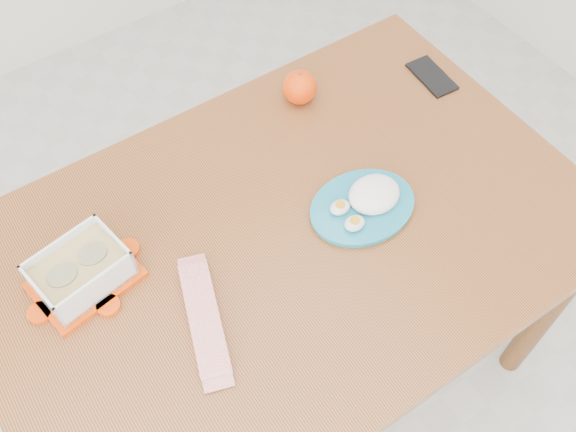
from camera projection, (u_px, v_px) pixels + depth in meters
ground at (276, 389)px, 1.90m from camera, size 3.50×3.50×0.00m
dining_table at (288, 256)px, 1.40m from camera, size 1.27×0.85×0.75m
food_container at (81, 271)px, 1.22m from camera, size 0.22×0.18×0.08m
orange_fruit at (300, 87)px, 1.50m from camera, size 0.08×0.08×0.08m
rice_plate at (366, 202)px, 1.34m from camera, size 0.25×0.25×0.06m
candy_bar at (204, 318)px, 1.20m from camera, size 0.13×0.24×0.02m
smartphone at (432, 76)px, 1.58m from camera, size 0.08×0.14×0.01m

